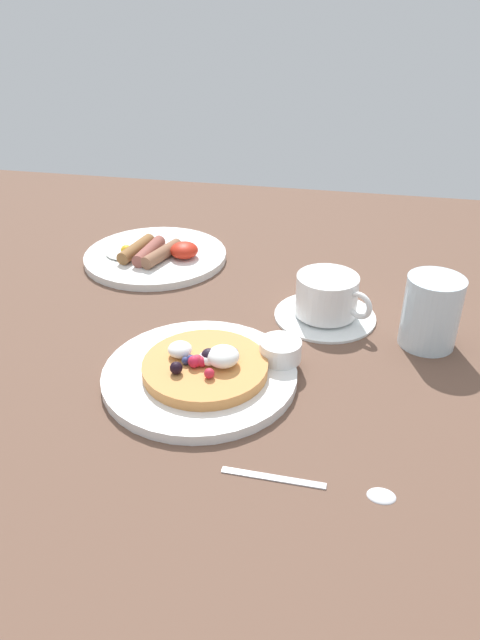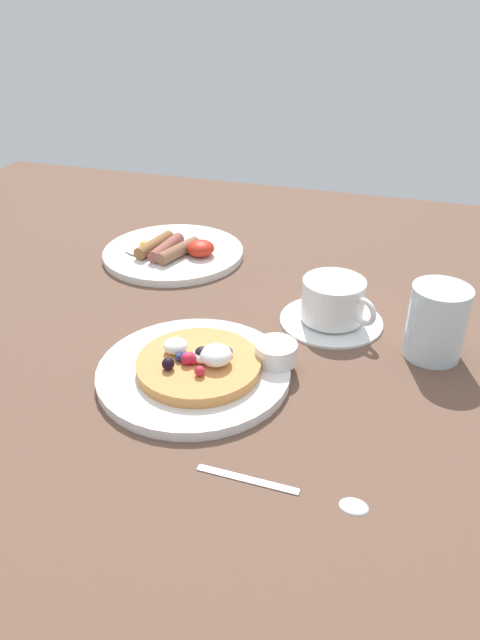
{
  "view_description": "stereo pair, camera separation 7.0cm",
  "coord_description": "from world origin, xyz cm",
  "px_view_note": "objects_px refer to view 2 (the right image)",
  "views": [
    {
      "loc": [
        15.53,
        -63.76,
        43.19
      ],
      "look_at": [
        2.05,
        1.37,
        4.0
      ],
      "focal_mm": 32.45,
      "sensor_mm": 36.0,
      "label": 1
    },
    {
      "loc": [
        22.3,
        -61.98,
        43.19
      ],
      "look_at": [
        2.05,
        1.37,
        4.0
      ],
      "focal_mm": 32.45,
      "sensor_mm": 36.0,
      "label": 2
    }
  ],
  "objects_px": {
    "coffee_cup": "(334,299)",
    "water_glass": "(436,322)",
    "teaspoon": "(310,494)",
    "pancake_plate": "(194,372)",
    "breakfast_plate": "(174,253)",
    "coffee_saucer": "(331,320)",
    "syrup_ramekin": "(276,352)"
  },
  "relations": [
    {
      "from": "breakfast_plate",
      "to": "coffee_saucer",
      "type": "relative_size",
      "value": 1.68
    },
    {
      "from": "syrup_ramekin",
      "to": "water_glass",
      "type": "xyz_separation_m",
      "value": [
        0.19,
        0.1,
        0.02
      ]
    },
    {
      "from": "water_glass",
      "to": "teaspoon",
      "type": "bearing_deg",
      "value": -109.45
    },
    {
      "from": "pancake_plate",
      "to": "syrup_ramekin",
      "type": "height_order",
      "value": "syrup_ramekin"
    },
    {
      "from": "syrup_ramekin",
      "to": "coffee_saucer",
      "type": "distance_m",
      "value": 0.15
    },
    {
      "from": "coffee_cup",
      "to": "pancake_plate",
      "type": "bearing_deg",
      "value": -127.47
    },
    {
      "from": "syrup_ramekin",
      "to": "coffee_saucer",
      "type": "relative_size",
      "value": 0.36
    },
    {
      "from": "breakfast_plate",
      "to": "teaspoon",
      "type": "bearing_deg",
      "value": -53.87
    },
    {
      "from": "pancake_plate",
      "to": "coffee_cup",
      "type": "distance_m",
      "value": 0.24
    },
    {
      "from": "pancake_plate",
      "to": "water_glass",
      "type": "xyz_separation_m",
      "value": [
        0.28,
        0.14,
        0.04
      ]
    },
    {
      "from": "syrup_ramekin",
      "to": "teaspoon",
      "type": "distance_m",
      "value": 0.21
    },
    {
      "from": "breakfast_plate",
      "to": "coffee_cup",
      "type": "distance_m",
      "value": 0.35
    },
    {
      "from": "coffee_cup",
      "to": "water_glass",
      "type": "xyz_separation_m",
      "value": [
        0.14,
        -0.04,
        0.01
      ]
    },
    {
      "from": "coffee_saucer",
      "to": "coffee_cup",
      "type": "bearing_deg",
      "value": -31.43
    },
    {
      "from": "syrup_ramekin",
      "to": "water_glass",
      "type": "bearing_deg",
      "value": 27.47
    },
    {
      "from": "coffee_saucer",
      "to": "water_glass",
      "type": "distance_m",
      "value": 0.15
    },
    {
      "from": "pancake_plate",
      "to": "teaspoon",
      "type": "xyz_separation_m",
      "value": [
        0.18,
        -0.15,
        -0.0
      ]
    },
    {
      "from": "pancake_plate",
      "to": "water_glass",
      "type": "height_order",
      "value": "water_glass"
    },
    {
      "from": "coffee_cup",
      "to": "teaspoon",
      "type": "height_order",
      "value": "coffee_cup"
    },
    {
      "from": "teaspoon",
      "to": "pancake_plate",
      "type": "bearing_deg",
      "value": 140.36
    },
    {
      "from": "pancake_plate",
      "to": "breakfast_plate",
      "type": "distance_m",
      "value": 0.37
    },
    {
      "from": "breakfast_plate",
      "to": "coffee_saucer",
      "type": "bearing_deg",
      "value": -24.93
    },
    {
      "from": "breakfast_plate",
      "to": "teaspoon",
      "type": "height_order",
      "value": "breakfast_plate"
    },
    {
      "from": "pancake_plate",
      "to": "water_glass",
      "type": "bearing_deg",
      "value": 26.91
    },
    {
      "from": "pancake_plate",
      "to": "teaspoon",
      "type": "bearing_deg",
      "value": -39.64
    },
    {
      "from": "pancake_plate",
      "to": "teaspoon",
      "type": "relative_size",
      "value": 1.4
    },
    {
      "from": "teaspoon",
      "to": "water_glass",
      "type": "height_order",
      "value": "water_glass"
    },
    {
      "from": "syrup_ramekin",
      "to": "coffee_cup",
      "type": "relative_size",
      "value": 0.48
    },
    {
      "from": "coffee_cup",
      "to": "teaspoon",
      "type": "distance_m",
      "value": 0.34
    },
    {
      "from": "pancake_plate",
      "to": "coffee_saucer",
      "type": "bearing_deg",
      "value": 52.88
    },
    {
      "from": "breakfast_plate",
      "to": "water_glass",
      "type": "relative_size",
      "value": 2.53
    },
    {
      "from": "syrup_ramekin",
      "to": "teaspoon",
      "type": "xyz_separation_m",
      "value": [
        0.09,
        -0.19,
        -0.02
      ]
    }
  ]
}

